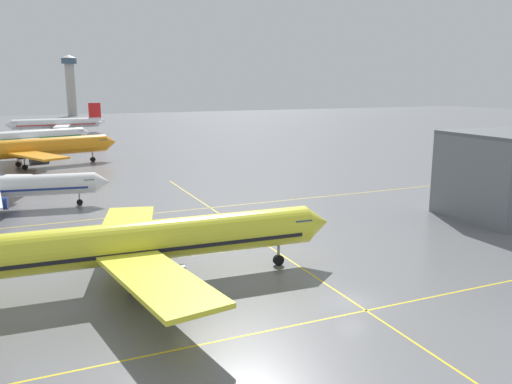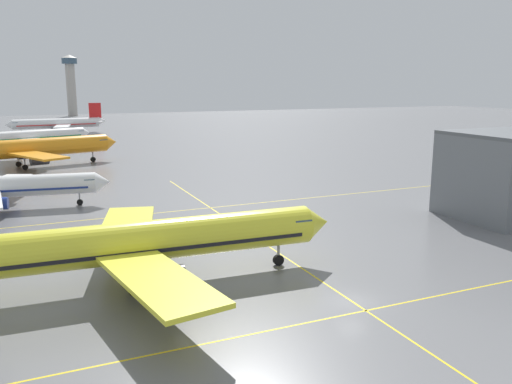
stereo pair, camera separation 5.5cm
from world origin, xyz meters
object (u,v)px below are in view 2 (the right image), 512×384
airliner_front_gate (145,242)px  airliner_third_row (28,148)px  airliner_far_right_stand (58,123)px  airliner_far_left_stand (32,136)px  control_tower (71,80)px

airliner_front_gate → airliner_third_row: bearing=96.6°
airliner_third_row → airliner_far_right_stand: (11.34, 83.06, -0.56)m
airliner_third_row → airliner_far_right_stand: bearing=82.2°
airliner_far_left_stand → airliner_third_row: bearing=-92.3°
airliner_front_gate → airliner_far_left_stand: airliner_front_gate is taller
airliner_front_gate → airliner_far_left_stand: size_ratio=1.15×
control_tower → airliner_third_row: bearing=-97.6°
airliner_front_gate → airliner_far_left_stand: (-7.85, 116.75, -0.45)m
airliner_far_right_stand → control_tower: 113.33m
control_tower → airliner_far_left_stand: bearing=-98.8°
airliner_front_gate → airliner_far_right_stand: (2.04, 163.20, -0.30)m
airliner_front_gate → airliner_third_row: size_ratio=0.95×
airliner_front_gate → control_tower: bearing=86.5°
control_tower → airliner_far_right_stand: bearing=-97.4°
airliner_third_row → airliner_far_left_stand: bearing=87.7°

